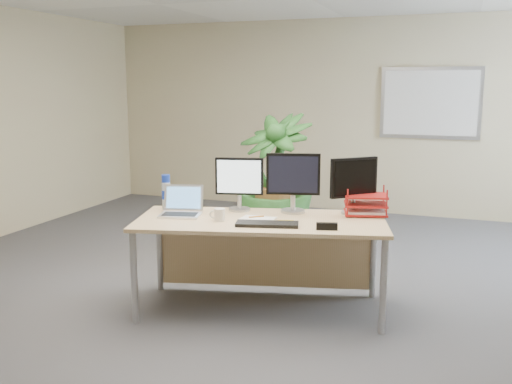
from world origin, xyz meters
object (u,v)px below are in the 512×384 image
(monitor_right, at_px, (293,179))
(desk, at_px, (262,235))
(monitor_left, at_px, (239,180))
(laptop, at_px, (182,207))
(floor_plant, at_px, (275,189))

(monitor_right, bearing_deg, desk, -131.32)
(monitor_left, bearing_deg, desk, -28.89)
(monitor_right, relative_size, laptop, 1.28)
(desk, distance_m, floor_plant, 1.23)
(floor_plant, height_order, monitor_right, floor_plant)
(floor_plant, xyz_separation_m, laptop, (-0.35, -1.35, 0.06))
(monitor_left, distance_m, monitor_right, 0.45)
(desk, distance_m, monitor_left, 0.50)
(monitor_left, height_order, laptop, monitor_left)
(desk, relative_size, laptop, 5.46)
(laptop, bearing_deg, monitor_right, 24.99)
(floor_plant, relative_size, monitor_left, 3.36)
(desk, xyz_separation_m, monitor_left, (-0.25, 0.14, 0.42))
(monitor_right, bearing_deg, laptop, -155.01)
(desk, height_order, monitor_left, monitor_left)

